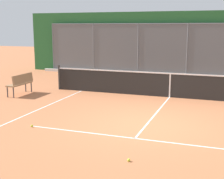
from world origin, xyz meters
TOP-DOWN VIEW (x-y plane):
  - ground_plane at (0.00, 0.00)m, footprint 60.00×60.00m
  - court_line_markings at (0.00, 1.47)m, footprint 7.59×9.05m
  - fence_backdrop at (-0.00, -9.62)m, footprint 19.22×1.37m
  - tennis_net at (0.00, -3.77)m, footprint 9.75×0.09m
  - tennis_ball_near_net at (2.91, 1.26)m, footprint 0.07×0.07m
  - tennis_ball_mid_court at (-0.25, 2.55)m, footprint 0.07×0.07m
  - courtside_bench at (5.72, -2.24)m, footprint 0.40×1.30m

SIDE VIEW (x-z plane):
  - ground_plane at x=0.00m, z-range 0.00..0.00m
  - court_line_markings at x=0.00m, z-range 0.00..0.01m
  - tennis_ball_near_net at x=2.91m, z-range 0.00..0.07m
  - tennis_ball_mid_court at x=-0.25m, z-range 0.00..0.07m
  - tennis_net at x=0.00m, z-range -0.04..1.03m
  - courtside_bench at x=5.72m, z-range 0.09..0.93m
  - fence_backdrop at x=0.00m, z-range -0.02..3.51m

